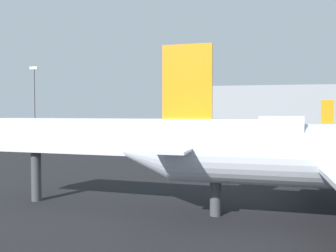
% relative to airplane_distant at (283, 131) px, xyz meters
% --- Properties ---
extents(airplane_distant, '(24.44, 21.96, 8.94)m').
position_rel_airplane_distant_xyz_m(airplane_distant, '(0.00, 0.00, 0.00)').
color(airplane_distant, '#B2BCCC').
rests_on(airplane_distant, ground_plane).
extents(jet_bridge, '(21.01, 4.25, 6.22)m').
position_rel_airplane_distant_xyz_m(jet_bridge, '(-15.05, -52.92, 2.08)').
color(jet_bridge, silver).
rests_on(jet_bridge, ground_plane).
extents(light_mast_left, '(2.40, 0.50, 19.56)m').
position_rel_airplane_distant_xyz_m(light_mast_left, '(-66.07, 16.61, 8.42)').
color(light_mast_left, slate).
rests_on(light_mast_left, ground_plane).
extents(terminal_building, '(65.88, 26.25, 15.45)m').
position_rel_airplane_distant_xyz_m(terminal_building, '(8.59, 57.15, 5.10)').
color(terminal_building, '#999EA3').
rests_on(terminal_building, ground_plane).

